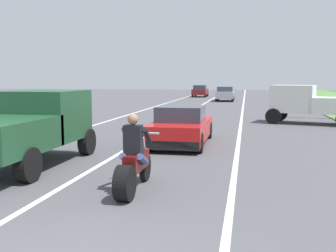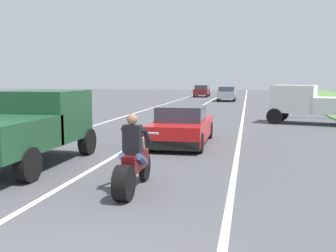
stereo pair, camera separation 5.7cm
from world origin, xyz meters
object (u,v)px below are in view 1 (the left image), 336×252
Objects in this scene: sports_car_red at (181,127)px; distant_car_far_ahead at (225,94)px; distant_car_further_ahead at (200,91)px; pickup_truck_left_lane_dark_green at (30,125)px; motorcycle_with_rider at (133,164)px; pickup_truck_right_shoulder_white at (312,102)px.

sports_car_red is 27.83m from distant_car_far_ahead.
distant_car_far_ahead is 9.75m from distant_car_further_ahead.
sports_car_red is 37.06m from distant_car_further_ahead.
distant_car_further_ahead is (-0.17, 41.07, -0.33)m from pickup_truck_left_lane_dark_green.
motorcycle_with_rider is at bearing -85.25° from distant_car_further_ahead.
pickup_truck_right_shoulder_white is at bearing -72.74° from distant_car_further_ahead.
distant_car_far_ahead is at bearing 89.86° from sports_car_red.
distant_car_far_ahead and distant_car_further_ahead have the same top height.
motorcycle_with_rider is 43.13m from distant_car_further_ahead.
distant_car_far_ahead is 1.00× the size of distant_car_further_ahead.
sports_car_red is 5.42m from pickup_truck_left_lane_dark_green.
pickup_truck_right_shoulder_white is 1.29× the size of distant_car_far_ahead.
pickup_truck_left_lane_dark_green is at bearing -96.18° from distant_car_far_ahead.
pickup_truck_left_lane_dark_green is at bearing -89.76° from distant_car_further_ahead.
pickup_truck_right_shoulder_white is (5.52, 7.61, 0.48)m from sports_car_red.
sports_car_red is at bearing -84.47° from distant_car_further_ahead.
motorcycle_with_rider is 3.93m from pickup_truck_left_lane_dark_green.
distant_car_far_ahead is (-5.46, 20.22, -0.33)m from pickup_truck_right_shoulder_white.
pickup_truck_left_lane_dark_green is at bearing -129.06° from sports_car_red.
distant_car_far_ahead is at bearing -68.08° from distant_car_further_ahead.
sports_car_red is at bearing -90.14° from distant_car_far_ahead.
motorcycle_with_rider is at bearing -90.11° from distant_car_far_ahead.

